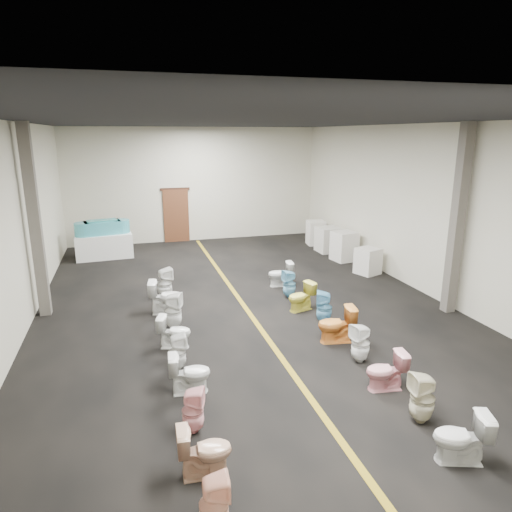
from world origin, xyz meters
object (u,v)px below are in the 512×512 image
object	(u,v)px
appliance_crate_a	(368,261)
toilet_left_1	(214,505)
toilet_right_3	(386,371)
toilet_right_4	(361,343)
toilet_right_5	(336,324)
toilet_left_5	(177,352)
toilet_left_6	(174,332)
toilet_left_7	(173,311)
toilet_right_2	(422,398)
toilet_left_9	(165,284)
toilet_right_7	(301,297)
display_table	(104,246)
toilet_left_2	(205,451)
toilet_left_3	(193,411)
appliance_crate_b	(344,246)
toilet_right_1	(461,438)
toilet_left_8	(166,297)
toilet_right_8	(289,284)
bathtub	(102,228)
appliance_crate_c	(329,240)
toilet_left_4	(190,373)
toilet_right_9	(280,274)
toilet_right_6	(324,307)
appliance_crate_d	(316,233)

from	to	relation	value
appliance_crate_a	toilet_left_1	xyz separation A→B (m)	(-6.42, -8.14, -0.05)
toilet_left_1	toilet_right_3	distance (m)	3.93
appliance_crate_a	toilet_right_4	distance (m)	5.90
toilet_right_5	toilet_left_5	bearing A→B (deg)	-76.83
toilet_left_6	toilet_left_7	world-z (taller)	toilet_left_7
toilet_right_2	toilet_left_9	bearing A→B (deg)	-147.58
toilet_right_7	display_table	bearing A→B (deg)	-159.25
toilet_left_2	toilet_left_3	xyz separation A→B (m)	(-0.01, 0.90, 0.00)
appliance_crate_b	toilet_right_1	xyz separation A→B (m)	(-3.09, -9.55, -0.14)
toilet_left_8	appliance_crate_a	bearing A→B (deg)	-67.66
toilet_right_5	toilet_right_8	bearing A→B (deg)	-171.06
toilet_left_3	toilet_left_1	bearing A→B (deg)	-162.96
toilet_left_3	toilet_right_2	size ratio (longest dim) A/B	0.88
toilet_left_2	toilet_left_1	bearing A→B (deg)	179.36
bathtub	appliance_crate_c	bearing A→B (deg)	-21.76
appliance_crate_b	toilet_right_2	size ratio (longest dim) A/B	1.25
appliance_crate_a	appliance_crate_b	world-z (taller)	appliance_crate_b
appliance_crate_a	appliance_crate_c	world-z (taller)	appliance_crate_c
toilet_left_5	toilet_right_3	world-z (taller)	toilet_left_5
toilet_left_4	toilet_right_9	world-z (taller)	toilet_right_9
toilet_left_1	toilet_right_7	bearing A→B (deg)	-25.78
toilet_right_2	display_table	bearing A→B (deg)	-150.69
toilet_left_6	toilet_left_8	size ratio (longest dim) A/B	0.82
toilet_left_4	toilet_right_5	world-z (taller)	toilet_right_5
toilet_left_6	toilet_right_4	xyz separation A→B (m)	(3.33, -1.60, 0.05)
toilet_left_2	toilet_left_5	bearing A→B (deg)	3.14
toilet_left_2	toilet_right_2	world-z (taller)	toilet_right_2
toilet_left_3	toilet_left_2	bearing A→B (deg)	-160.83
appliance_crate_c	toilet_right_6	distance (m)	6.75
appliance_crate_b	toilet_left_7	distance (m)	7.52
appliance_crate_b	toilet_right_9	size ratio (longest dim) A/B	1.41
appliance_crate_b	toilet_right_4	bearing A→B (deg)	-114.18
toilet_left_7	toilet_right_7	xyz separation A→B (m)	(3.14, 0.25, -0.07)
toilet_right_4	toilet_right_9	size ratio (longest dim) A/B	1.08
toilet_left_2	toilet_left_3	size ratio (longest dim) A/B	0.99
toilet_left_1	toilet_right_3	world-z (taller)	toilet_left_1
toilet_left_7	toilet_left_8	size ratio (longest dim) A/B	1.01
toilet_left_9	toilet_right_7	size ratio (longest dim) A/B	1.20
toilet_right_8	toilet_left_3	bearing A→B (deg)	-39.34
toilet_right_6	toilet_left_5	bearing A→B (deg)	-46.62
toilet_right_5	toilet_left_8	bearing A→B (deg)	-120.06
toilet_left_8	toilet_right_1	bearing A→B (deg)	-144.50
appliance_crate_b	toilet_right_7	size ratio (longest dim) A/B	1.43
display_table	toilet_right_1	world-z (taller)	display_table
appliance_crate_b	toilet_right_4	distance (m)	7.34
appliance_crate_a	toilet_left_6	world-z (taller)	appliance_crate_a
bathtub	toilet_left_2	xyz separation A→B (m)	(1.58, -11.53, -0.72)
appliance_crate_a	toilet_right_4	size ratio (longest dim) A/B	1.06
bathtub	appliance_crate_d	world-z (taller)	bathtub
appliance_crate_d	toilet_left_5	xyz separation A→B (m)	(-6.39, -8.50, -0.12)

